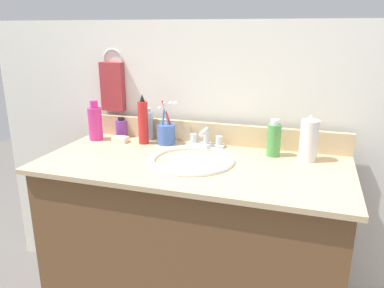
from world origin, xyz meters
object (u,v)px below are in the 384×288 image
at_px(bottle_gel_clear, 148,125).
at_px(cup_blue_plastic, 166,133).
at_px(faucet, 206,140).
at_px(hand_towel, 113,87).
at_px(bottle_toner_green, 274,139).
at_px(bottle_cream_purple, 121,128).
at_px(bottle_lotion_white, 309,140).
at_px(bottle_soap_pink, 95,123).
at_px(soap_bar, 120,139).
at_px(bottle_spray_red, 143,122).

height_order(bottle_gel_clear, cup_blue_plastic, cup_blue_plastic).
bearing_deg(faucet, hand_towel, 170.92).
bearing_deg(hand_towel, bottle_toner_green, -8.24).
xyz_separation_m(faucet, bottle_toner_green, (0.28, -0.03, 0.04)).
bearing_deg(bottle_cream_purple, bottle_toner_green, -5.00).
bearing_deg(cup_blue_plastic, bottle_lotion_white, -3.52).
relative_size(faucet, bottle_lotion_white, 0.90).
height_order(bottle_gel_clear, bottle_soap_pink, bottle_soap_pink).
xyz_separation_m(bottle_gel_clear, bottle_soap_pink, (-0.22, -0.07, 0.01)).
distance_m(hand_towel, soap_bar, 0.26).
height_order(faucet, cup_blue_plastic, cup_blue_plastic).
bearing_deg(bottle_cream_purple, soap_bar, -66.01).
xyz_separation_m(bottle_spray_red, bottle_toner_green, (0.55, 0.00, -0.03)).
bearing_deg(hand_towel, bottle_soap_pink, -102.01).
height_order(faucet, bottle_spray_red, bottle_spray_red).
height_order(bottle_spray_red, bottle_toner_green, bottle_spray_red).
xyz_separation_m(hand_towel, cup_blue_plastic, (0.30, -0.09, -0.17)).
bearing_deg(bottle_spray_red, bottle_cream_purple, 155.17).
relative_size(bottle_spray_red, bottle_cream_purple, 2.36).
bearing_deg(faucet, soap_bar, -171.85).
bearing_deg(bottle_spray_red, cup_blue_plastic, 15.17).
bearing_deg(faucet, bottle_toner_green, -6.82).
height_order(bottle_toner_green, bottle_lotion_white, bottle_lotion_white).
height_order(cup_blue_plastic, soap_bar, cup_blue_plastic).
distance_m(bottle_cream_purple, bottle_lotion_white, 0.83).
distance_m(bottle_spray_red, bottle_lotion_white, 0.68).
distance_m(hand_towel, cup_blue_plastic, 0.35).
xyz_separation_m(bottle_cream_purple, bottle_soap_pink, (-0.09, -0.08, 0.04)).
xyz_separation_m(bottle_soap_pink, soap_bar, (0.12, -0.00, -0.07)).
distance_m(bottle_toner_green, soap_bar, 0.66).
relative_size(bottle_soap_pink, bottle_lotion_white, 0.99).
xyz_separation_m(hand_towel, bottle_cream_purple, (0.06, -0.05, -0.18)).
relative_size(bottle_cream_purple, soap_bar, 1.41).
relative_size(bottle_spray_red, bottle_gel_clear, 1.50).
bearing_deg(bottle_toner_green, faucet, 173.18).
bearing_deg(bottle_soap_pink, soap_bar, -1.56).
relative_size(faucet, bottle_cream_purple, 1.77).
relative_size(bottle_cream_purple, bottle_gel_clear, 0.63).
relative_size(bottle_spray_red, bottle_toner_green, 1.47).
bearing_deg(bottle_cream_purple, bottle_gel_clear, -0.78).
distance_m(hand_towel, faucet, 0.51).
distance_m(faucet, cup_blue_plastic, 0.17).
distance_m(bottle_cream_purple, bottle_gel_clear, 0.14).
relative_size(hand_towel, bottle_soap_pink, 1.25).
distance_m(bottle_soap_pink, cup_blue_plastic, 0.33).
xyz_separation_m(hand_towel, soap_bar, (0.10, -0.13, -0.21)).
height_order(bottle_spray_red, bottle_lotion_white, bottle_spray_red).
height_order(bottle_spray_red, bottle_gel_clear, bottle_spray_red).
relative_size(faucet, bottle_spray_red, 0.75).
relative_size(bottle_gel_clear, cup_blue_plastic, 0.75).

